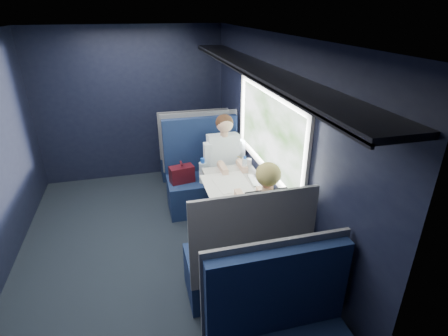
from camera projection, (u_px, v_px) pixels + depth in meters
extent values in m
cube|color=black|center=(147.00, 253.00, 3.93)|extent=(2.80, 4.20, 0.01)
cube|color=black|center=(273.00, 146.00, 3.77)|extent=(0.10, 4.20, 2.30)
cube|color=black|center=(132.00, 105.00, 5.33)|extent=(2.80, 0.10, 2.30)
cube|color=silver|center=(121.00, 29.00, 2.94)|extent=(2.80, 4.20, 0.10)
cube|color=beige|center=(270.00, 91.00, 3.51)|extent=(0.03, 1.84, 0.07)
cube|color=beige|center=(266.00, 168.00, 3.87)|extent=(0.03, 1.84, 0.07)
cube|color=beige|center=(306.00, 165.00, 2.91)|extent=(0.03, 0.07, 0.78)
cube|color=beige|center=(243.00, 110.00, 4.46)|extent=(0.03, 0.07, 0.78)
cube|color=black|center=(256.00, 68.00, 3.37)|extent=(0.36, 4.10, 0.04)
cube|color=black|center=(239.00, 71.00, 3.34)|extent=(0.02, 4.10, 0.03)
cube|color=red|center=(271.00, 77.00, 3.45)|extent=(0.01, 0.10, 0.12)
cylinder|color=#54565E|center=(222.00, 216.00, 3.98)|extent=(0.08, 0.08, 0.70)
cube|color=beige|center=(238.00, 185.00, 3.87)|extent=(0.62, 1.00, 0.04)
cube|color=#0C1738|center=(206.00, 193.00, 4.71)|extent=(1.00, 0.50, 0.45)
cube|color=#0C1738|center=(200.00, 144.00, 4.72)|extent=(1.00, 0.10, 0.75)
cube|color=#54565E|center=(200.00, 141.00, 4.76)|extent=(1.04, 0.03, 0.82)
cube|color=#54565E|center=(206.00, 173.00, 4.53)|extent=(0.06, 0.40, 0.20)
cube|color=#410E16|center=(182.00, 174.00, 4.49)|extent=(0.33, 0.21, 0.21)
cylinder|color=#410E16|center=(181.00, 163.00, 4.43)|extent=(0.05, 0.13, 0.03)
cylinder|color=silver|center=(203.00, 173.00, 4.47)|extent=(0.10, 0.10, 0.27)
cylinder|color=blue|center=(203.00, 161.00, 4.40)|extent=(0.06, 0.06, 0.06)
cube|color=#0C1738|center=(239.00, 270.00, 3.34)|extent=(1.00, 0.50, 0.45)
cube|color=#0C1738|center=(251.00, 237.00, 2.83)|extent=(1.00, 0.10, 0.75)
cube|color=#54565E|center=(254.00, 238.00, 2.77)|extent=(1.04, 0.03, 0.82)
cube|color=#54565E|center=(238.00, 239.00, 3.25)|extent=(0.06, 0.40, 0.20)
cube|color=#0C1738|center=(192.00, 162.00, 5.68)|extent=(1.00, 0.40, 0.45)
cube|color=#0C1738|center=(193.00, 134.00, 5.23)|extent=(1.00, 0.10, 0.66)
cube|color=#54565E|center=(194.00, 134.00, 5.18)|extent=(1.04, 0.03, 0.72)
cube|color=#0C1738|center=(278.00, 291.00, 2.35)|extent=(1.00, 0.10, 0.66)
cube|color=#54565E|center=(275.00, 283.00, 2.39)|extent=(1.04, 0.03, 0.72)
cube|color=black|center=(227.00, 176.00, 4.52)|extent=(0.36, 0.44, 0.16)
cube|color=black|center=(230.00, 204.00, 4.47)|extent=(0.32, 0.12, 0.45)
cube|color=white|center=(223.00, 153.00, 4.55)|extent=(0.40, 0.29, 0.53)
cylinder|color=#D8A88C|center=(224.00, 134.00, 4.40)|extent=(0.10, 0.10, 0.06)
sphere|color=#D8A88C|center=(225.00, 124.00, 4.33)|extent=(0.21, 0.21, 0.21)
sphere|color=#382114|center=(224.00, 123.00, 4.33)|extent=(0.22, 0.22, 0.22)
cube|color=white|center=(208.00, 156.00, 4.47)|extent=(0.09, 0.12, 0.34)
cube|color=white|center=(240.00, 153.00, 4.57)|extent=(0.09, 0.12, 0.34)
cube|color=black|center=(260.00, 232.00, 3.39)|extent=(0.36, 0.44, 0.16)
cube|color=black|center=(253.00, 245.00, 3.70)|extent=(0.32, 0.12, 0.45)
cube|color=black|center=(268.00, 219.00, 3.15)|extent=(0.40, 0.29, 0.53)
cylinder|color=#D8A88C|center=(268.00, 190.00, 3.07)|extent=(0.10, 0.10, 0.06)
sphere|color=#D8A88C|center=(268.00, 175.00, 3.03)|extent=(0.21, 0.21, 0.21)
sphere|color=tan|center=(268.00, 174.00, 3.01)|extent=(0.22, 0.22, 0.22)
cube|color=black|center=(243.00, 220.00, 3.13)|extent=(0.09, 0.12, 0.34)
cube|color=black|center=(288.00, 213.00, 3.23)|extent=(0.09, 0.12, 0.34)
cube|color=tan|center=(271.00, 211.00, 3.05)|extent=(0.26, 0.07, 0.36)
cube|color=white|center=(228.00, 187.00, 3.78)|extent=(0.50, 0.72, 0.01)
cube|color=silver|center=(260.00, 180.00, 3.92)|extent=(0.24, 0.30, 0.01)
cube|color=silver|center=(269.00, 170.00, 3.90)|extent=(0.03, 0.28, 0.20)
cube|color=black|center=(268.00, 170.00, 3.90)|extent=(0.02, 0.25, 0.16)
cylinder|color=silver|center=(245.00, 165.00, 4.12)|extent=(0.06, 0.06, 0.16)
cylinder|color=blue|center=(245.00, 157.00, 4.08)|extent=(0.03, 0.03, 0.04)
cylinder|color=white|center=(249.00, 162.00, 4.29)|extent=(0.06, 0.06, 0.08)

